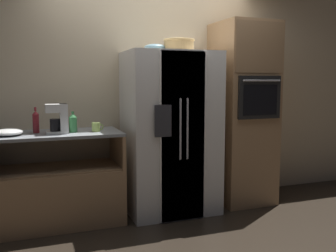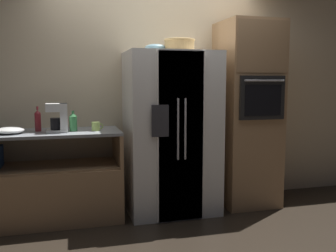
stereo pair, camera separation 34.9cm
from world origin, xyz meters
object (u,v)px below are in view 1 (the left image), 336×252
at_px(mug, 96,127).
at_px(bottle_tall, 73,123).
at_px(wall_oven, 243,113).
at_px(wicker_basket, 179,45).
at_px(refrigerator, 171,133).
at_px(fruit_bowl, 155,48).
at_px(coffee_maker, 59,117).
at_px(mixing_bowl, 7,132).
at_px(bottle_short, 36,122).

bearing_deg(mug, bottle_tall, 175.08).
bearing_deg(wall_oven, wicker_basket, -172.91).
height_order(refrigerator, fruit_bowl, fruit_bowl).
distance_m(mug, coffee_maker, 0.38).
xyz_separation_m(mug, coffee_maker, (-0.36, -0.01, 0.11)).
xyz_separation_m(wall_oven, mixing_bowl, (-2.57, -0.07, -0.10)).
bearing_deg(bottle_short, bottle_tall, -14.81).
xyz_separation_m(wall_oven, fruit_bowl, (-1.10, -0.03, 0.73)).
relative_size(wall_oven, wicker_basket, 6.43).
bearing_deg(wall_oven, mug, -178.05).
distance_m(bottle_short, coffee_maker, 0.25).
bearing_deg(coffee_maker, mug, 2.03).
bearing_deg(wicker_basket, bottle_short, 173.77).
height_order(wicker_basket, bottle_short, wicker_basket).
bearing_deg(wall_oven, bottle_tall, -178.85).
relative_size(wicker_basket, mug, 2.77).
xyz_separation_m(refrigerator, wall_oven, (0.92, 0.04, 0.18)).
relative_size(bottle_tall, mug, 1.77).
bearing_deg(refrigerator, mug, -178.44).
height_order(fruit_bowl, mixing_bowl, fruit_bowl).
xyz_separation_m(fruit_bowl, mixing_bowl, (-1.47, -0.04, -0.83)).
bearing_deg(fruit_bowl, refrigerator, -3.79).
distance_m(refrigerator, bottle_tall, 1.05).
height_order(wall_oven, bottle_short, wall_oven).
height_order(refrigerator, bottle_short, refrigerator).
height_order(wicker_basket, mug, wicker_basket).
xyz_separation_m(bottle_short, mixing_bowl, (-0.25, -0.12, -0.08)).
bearing_deg(wicker_basket, bottle_tall, 176.53).
height_order(refrigerator, wicker_basket, wicker_basket).
height_order(refrigerator, bottle_tall, refrigerator).
bearing_deg(coffee_maker, fruit_bowl, 2.64).
distance_m(wicker_basket, bottle_short, 1.66).
xyz_separation_m(refrigerator, bottle_tall, (-1.04, -0.00, 0.15)).
bearing_deg(mug, coffee_maker, -177.97).
height_order(bottle_tall, coffee_maker, coffee_maker).
height_order(bottle_tall, bottle_short, bottle_short).
bearing_deg(coffee_maker, wicker_basket, -1.61).
height_order(refrigerator, coffee_maker, refrigerator).
xyz_separation_m(bottle_tall, bottle_short, (-0.35, 0.09, 0.01)).
relative_size(bottle_short, mug, 2.15).
relative_size(mixing_bowl, coffee_maker, 0.96).
distance_m(bottle_tall, mixing_bowl, 0.61).
height_order(wall_oven, mug, wall_oven).
bearing_deg(bottle_tall, coffee_maker, -166.44).
relative_size(refrigerator, mug, 14.80).
xyz_separation_m(wicker_basket, coffee_maker, (-1.24, 0.03, -0.73)).
bearing_deg(mixing_bowl, coffee_maker, -0.75).
height_order(refrigerator, mug, refrigerator).
bearing_deg(bottle_short, wicker_basket, -6.23).
bearing_deg(mug, wall_oven, 1.95).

